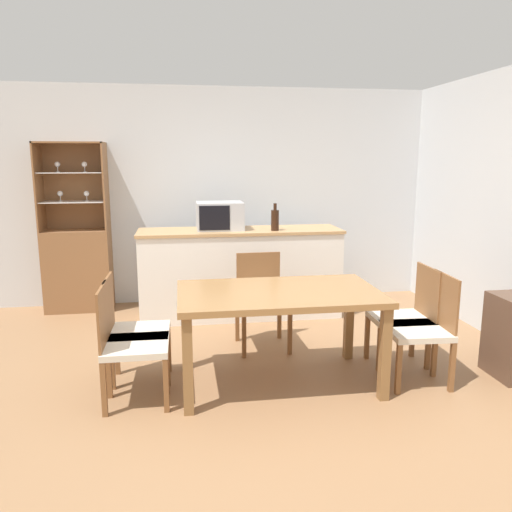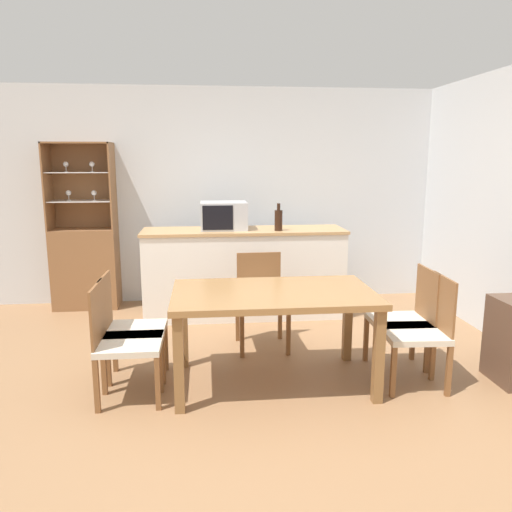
% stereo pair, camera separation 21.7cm
% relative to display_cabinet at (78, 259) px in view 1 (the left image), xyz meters
% --- Properties ---
extents(ground_plane, '(18.00, 18.00, 0.00)m').
position_rel_display_cabinet_xyz_m(ground_plane, '(1.61, -2.42, -0.59)').
color(ground_plane, '#936B47').
extents(wall_back, '(6.80, 0.06, 2.55)m').
position_rel_display_cabinet_xyz_m(wall_back, '(1.61, 0.21, 0.68)').
color(wall_back, silver).
rests_on(wall_back, ground_plane).
extents(kitchen_counter, '(2.20, 0.61, 0.97)m').
position_rel_display_cabinet_xyz_m(kitchen_counter, '(1.81, -0.51, -0.11)').
color(kitchen_counter, white).
rests_on(kitchen_counter, ground_plane).
extents(display_cabinet, '(0.73, 0.38, 1.90)m').
position_rel_display_cabinet_xyz_m(display_cabinet, '(0.00, 0.00, 0.00)').
color(display_cabinet, brown).
rests_on(display_cabinet, ground_plane).
extents(dining_table, '(1.52, 0.90, 0.74)m').
position_rel_display_cabinet_xyz_m(dining_table, '(1.90, -2.25, 0.06)').
color(dining_table, olive).
rests_on(dining_table, ground_plane).
extents(dining_chair_side_left_far, '(0.46, 0.46, 0.86)m').
position_rel_display_cabinet_xyz_m(dining_chair_side_left_far, '(0.79, -2.12, -0.16)').
color(dining_chair_side_left_far, beige).
rests_on(dining_chair_side_left_far, ground_plane).
extents(dining_chair_side_left_near, '(0.45, 0.45, 0.86)m').
position_rel_display_cabinet_xyz_m(dining_chair_side_left_near, '(0.79, -2.39, -0.16)').
color(dining_chair_side_left_near, beige).
rests_on(dining_chair_side_left_near, ground_plane).
extents(dining_chair_side_right_far, '(0.47, 0.47, 0.86)m').
position_rel_display_cabinet_xyz_m(dining_chair_side_right_far, '(3.00, -2.12, -0.16)').
color(dining_chair_side_right_far, beige).
rests_on(dining_chair_side_right_far, ground_plane).
extents(dining_chair_head_far, '(0.47, 0.47, 0.86)m').
position_rel_display_cabinet_xyz_m(dining_chair_head_far, '(1.90, -1.46, -0.16)').
color(dining_chair_head_far, beige).
rests_on(dining_chair_head_far, ground_plane).
extents(dining_chair_side_right_near, '(0.48, 0.48, 0.86)m').
position_rel_display_cabinet_xyz_m(dining_chair_side_right_near, '(3.00, -2.39, -0.16)').
color(dining_chair_side_right_near, beige).
rests_on(dining_chair_side_right_near, ground_plane).
extents(microwave, '(0.50, 0.40, 0.30)m').
position_rel_display_cabinet_xyz_m(microwave, '(1.60, -0.47, 0.52)').
color(microwave, '#B7BABF').
rests_on(microwave, kitchen_counter).
extents(wine_bottle, '(0.08, 0.08, 0.29)m').
position_rel_display_cabinet_xyz_m(wine_bottle, '(2.17, -0.65, 0.49)').
color(wine_bottle, black).
rests_on(wine_bottle, kitchen_counter).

